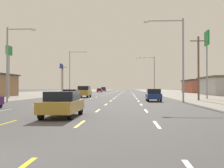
% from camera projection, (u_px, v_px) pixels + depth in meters
% --- Properties ---
extents(ground_plane, '(572.00, 572.00, 0.00)m').
position_uv_depth(ground_plane, '(113.00, 94.00, 71.82)').
color(ground_plane, '#4C4C4F').
extents(lot_apron_left, '(28.00, 440.00, 0.01)m').
position_uv_depth(lot_apron_left, '(19.00, 94.00, 73.25)').
color(lot_apron_left, gray).
rests_on(lot_apron_left, ground).
extents(lot_apron_right, '(28.00, 440.00, 0.01)m').
position_uv_depth(lot_apron_right, '(211.00, 94.00, 70.38)').
color(lot_apron_right, gray).
rests_on(lot_apron_right, ground).
extents(lane_markings, '(10.64, 227.60, 0.01)m').
position_uv_depth(lane_markings, '(118.00, 92.00, 110.25)').
color(lane_markings, white).
rests_on(lane_markings, ground).
extents(signal_span_wire, '(25.13, 0.52, 8.94)m').
position_uv_depth(signal_span_wire, '(32.00, 7.00, 12.68)').
color(signal_span_wire, brown).
rests_on(signal_span_wire, ground).
extents(sedan_center_turn_nearest, '(1.80, 4.50, 1.46)m').
position_uv_depth(sedan_center_turn_nearest, '(62.00, 104.00, 15.95)').
color(sedan_center_turn_nearest, '#B28C33').
rests_on(sedan_center_turn_nearest, ground).
extents(hatchback_far_right_mid, '(1.72, 3.90, 1.54)m').
position_uv_depth(hatchback_far_right_mid, '(153.00, 95.00, 34.55)').
color(hatchback_far_right_mid, navy).
rests_on(hatchback_far_right_mid, ground).
extents(sedan_inner_left_midfar, '(1.80, 4.50, 1.46)m').
position_uv_depth(sedan_inner_left_midfar, '(71.00, 95.00, 36.04)').
color(sedan_inner_left_midfar, '#4C196B').
rests_on(sedan_inner_left_midfar, ground).
extents(suv_inner_left_far, '(1.98, 4.90, 1.98)m').
position_uv_depth(suv_inner_left_far, '(84.00, 92.00, 48.41)').
color(suv_inner_left_far, '#B28C33').
rests_on(suv_inner_left_far, ground).
extents(sedan_far_left_farther, '(1.80, 4.50, 1.46)m').
position_uv_depth(sedan_far_left_farther, '(99.00, 90.00, 106.63)').
color(sedan_far_left_farther, maroon).
rests_on(sedan_far_left_farther, ground).
extents(suv_far_left_farthest, '(1.98, 4.90, 1.98)m').
position_uv_depth(suv_far_left_farthest, '(104.00, 89.00, 126.59)').
color(suv_far_left_farthest, '#4C196B').
rests_on(suv_far_left_farthest, ground).
extents(storefront_right_row_2, '(10.88, 17.56, 4.44)m').
position_uv_depth(storefront_right_row_2, '(202.00, 86.00, 95.98)').
color(storefront_right_row_2, '#A35642').
rests_on(storefront_right_row_2, ground).
extents(pole_sign_left_row_1, '(0.24, 2.11, 8.54)m').
position_uv_depth(pole_sign_left_row_1, '(9.00, 59.00, 45.61)').
color(pole_sign_left_row_1, gray).
rests_on(pole_sign_left_row_1, ground).
extents(pole_sign_left_row_2, '(0.24, 2.78, 8.32)m').
position_uv_depth(pole_sign_left_row_2, '(61.00, 70.00, 77.08)').
color(pole_sign_left_row_2, gray).
rests_on(pole_sign_left_row_2, ground).
extents(pole_sign_right_row_1, '(0.24, 2.10, 10.33)m').
position_uv_depth(pole_sign_right_row_1, '(207.00, 47.00, 42.56)').
color(pole_sign_right_row_1, gray).
rests_on(pole_sign_right_row_1, ground).
extents(streetlight_left_row_0, '(3.48, 0.26, 8.77)m').
position_uv_depth(streetlight_left_row_0, '(10.00, 59.00, 32.55)').
color(streetlight_left_row_0, gray).
rests_on(streetlight_left_row_0, ground).
extents(streetlight_right_row_0, '(4.52, 0.26, 9.51)m').
position_uv_depth(streetlight_right_row_0, '(179.00, 53.00, 31.43)').
color(streetlight_right_row_0, gray).
rests_on(streetlight_right_row_0, ground).
extents(streetlight_left_row_1, '(4.27, 0.26, 10.57)m').
position_uv_depth(streetlight_left_row_1, '(71.00, 70.00, 67.29)').
color(streetlight_left_row_1, gray).
rests_on(streetlight_left_row_1, ground).
extents(streetlight_right_row_1, '(4.37, 0.26, 9.08)m').
position_uv_depth(streetlight_right_row_1, '(152.00, 72.00, 66.15)').
color(streetlight_right_row_1, gray).
rests_on(streetlight_right_row_1, ground).
extents(utility_pole_right_row_0, '(2.20, 0.26, 8.58)m').
position_uv_depth(utility_pole_right_row_0, '(198.00, 67.00, 37.43)').
color(utility_pole_right_row_0, brown).
rests_on(utility_pole_right_row_0, ground).
extents(utility_pole_left_row_1, '(2.20, 0.26, 8.01)m').
position_uv_depth(utility_pole_left_row_1, '(63.00, 79.00, 77.75)').
color(utility_pole_left_row_1, brown).
rests_on(utility_pole_left_row_1, ground).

